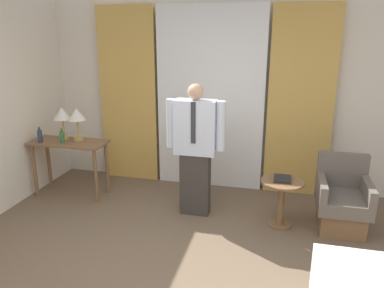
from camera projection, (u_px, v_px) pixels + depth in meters
name	position (u px, v px, depth m)	size (l,w,h in m)	color
wall_back	(212.00, 94.00, 5.40)	(10.00, 0.06, 2.70)	silver
curtain_sheer_center	(210.00, 100.00, 5.30)	(1.53, 0.06, 2.58)	white
curtain_drape_left	(128.00, 96.00, 5.58)	(0.87, 0.06, 2.58)	gold
curtain_drape_right	(300.00, 104.00, 5.02)	(0.87, 0.06, 2.58)	gold
desk	(69.00, 152.00, 5.16)	(1.05, 0.45, 0.78)	brown
table_lamp_left	(62.00, 115.00, 5.12)	(0.24, 0.24, 0.45)	tan
table_lamp_right	(77.00, 116.00, 5.07)	(0.24, 0.24, 0.45)	tan
bottle_near_edge	(40.00, 136.00, 5.06)	(0.07, 0.07, 0.21)	#2D3851
bottle_by_lamp	(62.00, 137.00, 5.02)	(0.06, 0.06, 0.20)	#336638
person	(195.00, 146.00, 4.54)	(0.72, 0.24, 1.64)	#38332D
armchair	(342.00, 202.00, 4.34)	(0.57, 0.64, 0.84)	brown
side_table	(281.00, 196.00, 4.36)	(0.50, 0.50, 0.57)	brown
book	(282.00, 179.00, 4.32)	(0.19, 0.23, 0.03)	black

